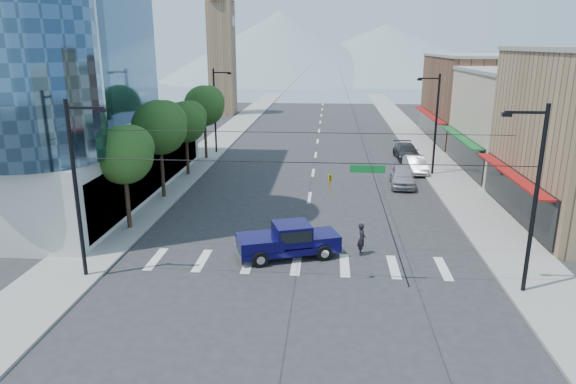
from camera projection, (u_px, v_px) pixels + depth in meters
The scene contains 20 objects.
ground at pixel (298, 276), 26.31m from camera, with size 160.00×160.00×0.00m, color #28282B.
sidewalk_left at pixel (224, 137), 65.52m from camera, with size 4.00×120.00×0.15m, color gray.
sidewalk_right at pixel (415, 139), 63.65m from camera, with size 4.00×120.00×0.15m, color gray.
shop_mid at pixel (535, 124), 46.48m from camera, with size 12.00×14.00×9.00m, color tan.
shop_far at pixel (485, 100), 61.66m from camera, with size 12.00×18.00×10.00m, color brown.
clock_tower at pixel (222, 49), 84.01m from camera, with size 4.80×4.80×20.40m.
mountain_left at pixel (281, 46), 168.06m from camera, with size 80.00×80.00×22.00m, color gray.
mountain_right at pixel (386, 52), 175.46m from camera, with size 90.00×90.00×18.00m, color gray.
tree_near at pixel (126, 153), 31.62m from camera, with size 3.65×3.64×6.71m.
tree_midnear at pixel (161, 126), 38.16m from camera, with size 4.09×4.09×7.52m.
tree_midfar at pixel (187, 120), 45.03m from camera, with size 3.65×3.64×6.71m.
tree_far at pixel (206, 105), 51.56m from camera, with size 4.09×4.09×7.52m.
signal_rig at pixel (302, 195), 24.04m from camera, with size 21.80×0.20×9.00m.
lamp_pole_nw at pixel (216, 108), 54.49m from camera, with size 2.00×0.25×9.00m.
lamp_pole_ne at pixel (435, 121), 45.17m from camera, with size 2.00×0.25×9.00m.
pickup_truck at pixel (288, 240), 28.41m from camera, with size 6.04×3.75×1.94m.
pedestrian at pixel (362, 239), 28.78m from camera, with size 0.68×0.44×1.86m, color black.
parked_car_near at pixel (403, 176), 42.81m from camera, with size 1.98×4.93×1.68m, color #A6A6AB.
parked_car_mid at pixel (415, 165), 47.25m from camera, with size 1.59×4.56×1.50m, color #B9B9B9.
parked_car_far at pixel (406, 152), 52.87m from camera, with size 2.19×5.39×1.57m, color #2B2B2D.
Camera 1 is at (1.42, -24.04, 11.44)m, focal length 32.00 mm.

